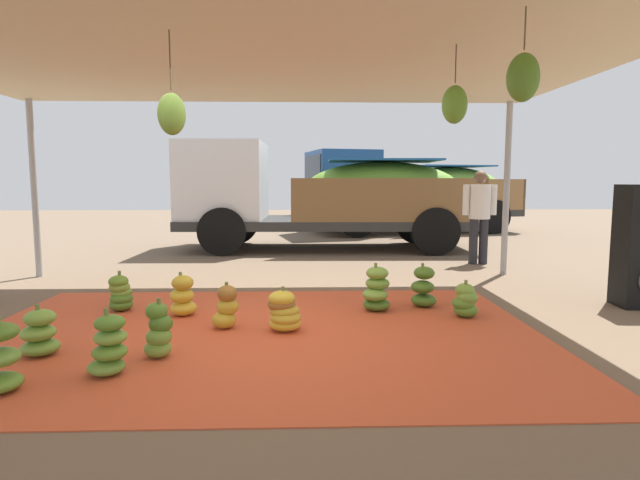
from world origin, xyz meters
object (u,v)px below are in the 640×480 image
(banana_bunch_4, at_px, (109,347))
(worker_0, at_px, (479,210))
(banana_bunch_7, at_px, (284,312))
(banana_bunch_0, at_px, (183,297))
(banana_bunch_3, at_px, (377,290))
(banana_bunch_8, at_px, (159,332))
(banana_bunch_10, at_px, (226,308))
(cargo_truck_far, at_px, (408,191))
(banana_bunch_1, at_px, (465,301))
(banana_bunch_5, at_px, (423,288))
(banana_bunch_6, at_px, (120,294))
(banana_bunch_9, at_px, (39,334))
(cargo_truck_main, at_px, (321,194))

(banana_bunch_4, height_order, worker_0, worker_0)
(banana_bunch_7, bearing_deg, banana_bunch_4, -139.30)
(banana_bunch_0, distance_m, banana_bunch_3, 2.24)
(banana_bunch_8, distance_m, banana_bunch_10, 0.99)
(banana_bunch_4, distance_m, cargo_truck_far, 12.42)
(banana_bunch_1, distance_m, banana_bunch_10, 2.65)
(banana_bunch_5, xyz_separation_m, banana_bunch_6, (-3.63, -0.07, -0.03))
(banana_bunch_0, distance_m, banana_bunch_8, 1.40)
(banana_bunch_4, bearing_deg, banana_bunch_9, 148.95)
(banana_bunch_1, distance_m, banana_bunch_9, 4.30)
(banana_bunch_0, bearing_deg, worker_0, 38.12)
(banana_bunch_4, height_order, cargo_truck_far, cargo_truck_far)
(banana_bunch_5, height_order, banana_bunch_10, banana_bunch_5)
(banana_bunch_7, xyz_separation_m, worker_0, (3.46, 4.27, 0.80))
(banana_bunch_4, height_order, cargo_truck_main, cargo_truck_main)
(banana_bunch_3, height_order, banana_bunch_8, banana_bunch_3)
(banana_bunch_7, distance_m, cargo_truck_far, 10.89)
(banana_bunch_8, height_order, banana_bunch_9, banana_bunch_8)
(banana_bunch_7, xyz_separation_m, banana_bunch_10, (-0.60, 0.11, 0.02))
(banana_bunch_0, height_order, banana_bunch_7, banana_bunch_0)
(banana_bunch_4, relative_size, banana_bunch_5, 0.99)
(banana_bunch_7, bearing_deg, banana_bunch_3, 36.63)
(banana_bunch_3, height_order, cargo_truck_main, cargo_truck_main)
(banana_bunch_8, relative_size, banana_bunch_9, 1.14)
(banana_bunch_0, xyz_separation_m, banana_bunch_9, (-0.94, -1.32, -0.03))
(banana_bunch_4, bearing_deg, cargo_truck_far, 67.69)
(banana_bunch_5, distance_m, banana_bunch_6, 3.63)
(banana_bunch_4, bearing_deg, banana_bunch_0, 84.65)
(banana_bunch_4, distance_m, banana_bunch_9, 0.91)
(banana_bunch_3, xyz_separation_m, banana_bunch_6, (-3.03, 0.10, -0.04))
(banana_bunch_6, bearing_deg, banana_bunch_4, -73.05)
(banana_bunch_5, relative_size, banana_bunch_7, 1.17)
(banana_bunch_1, bearing_deg, banana_bunch_7, -166.88)
(cargo_truck_far, bearing_deg, banana_bunch_3, -103.57)
(banana_bunch_4, height_order, banana_bunch_8, banana_bunch_4)
(banana_bunch_3, bearing_deg, banana_bunch_1, -18.36)
(banana_bunch_1, relative_size, banana_bunch_6, 0.89)
(banana_bunch_4, relative_size, banana_bunch_9, 1.16)
(banana_bunch_5, relative_size, cargo_truck_main, 0.08)
(banana_bunch_3, bearing_deg, worker_0, 55.42)
(banana_bunch_4, distance_m, banana_bunch_8, 0.48)
(banana_bunch_10, bearing_deg, banana_bunch_7, -10.69)
(banana_bunch_10, distance_m, cargo_truck_main, 6.61)
(banana_bunch_5, bearing_deg, cargo_truck_far, 79.70)
(banana_bunch_8, xyz_separation_m, cargo_truck_far, (4.42, 11.07, 1.01))
(banana_bunch_6, distance_m, cargo_truck_far, 10.86)
(banana_bunch_3, relative_size, banana_bunch_9, 1.25)
(banana_bunch_0, relative_size, banana_bunch_8, 0.97)
(banana_bunch_7, bearing_deg, worker_0, 50.97)
(banana_bunch_1, xyz_separation_m, banana_bunch_3, (-0.96, 0.32, 0.06))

